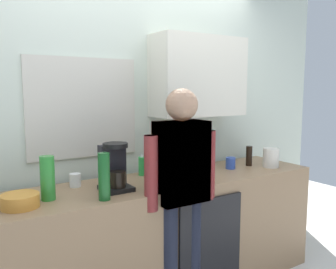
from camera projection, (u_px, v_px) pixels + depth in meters
kitchen_counter at (159, 237)px, 2.75m from camera, size 2.75×0.64×0.90m
dishwasher_panel at (211, 251)px, 2.61m from camera, size 0.56×0.02×0.81m
back_wall_assembly at (141, 117)px, 3.01m from camera, size 4.35×0.42×2.60m
coffee_maker at (114, 169)px, 2.44m from camera, size 0.20×0.20×0.33m
bottle_green_wine at (104, 177)px, 2.21m from camera, size 0.07×0.07×0.30m
bottle_dark_sauce at (249, 156)px, 3.21m from camera, size 0.06×0.06×0.18m
bottle_clear_soda at (48, 178)px, 2.21m from camera, size 0.09×0.09×0.28m
cup_white_mug at (75, 180)px, 2.52m from camera, size 0.08×0.08×0.09m
cup_blue_mug at (231, 163)px, 3.09m from camera, size 0.08×0.08×0.10m
mixing_bowl at (20, 201)px, 2.08m from camera, size 0.22×0.22×0.08m
potted_plant at (177, 155)px, 3.02m from camera, size 0.15×0.15×0.23m
dish_soap at (142, 166)px, 2.85m from camera, size 0.06×0.06×0.18m
storage_canister at (271, 158)px, 3.15m from camera, size 0.14×0.14×0.17m
person_at_sink at (181, 183)px, 2.44m from camera, size 0.57×0.22×1.60m
person_guest at (181, 183)px, 2.44m from camera, size 0.57×0.22×1.60m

